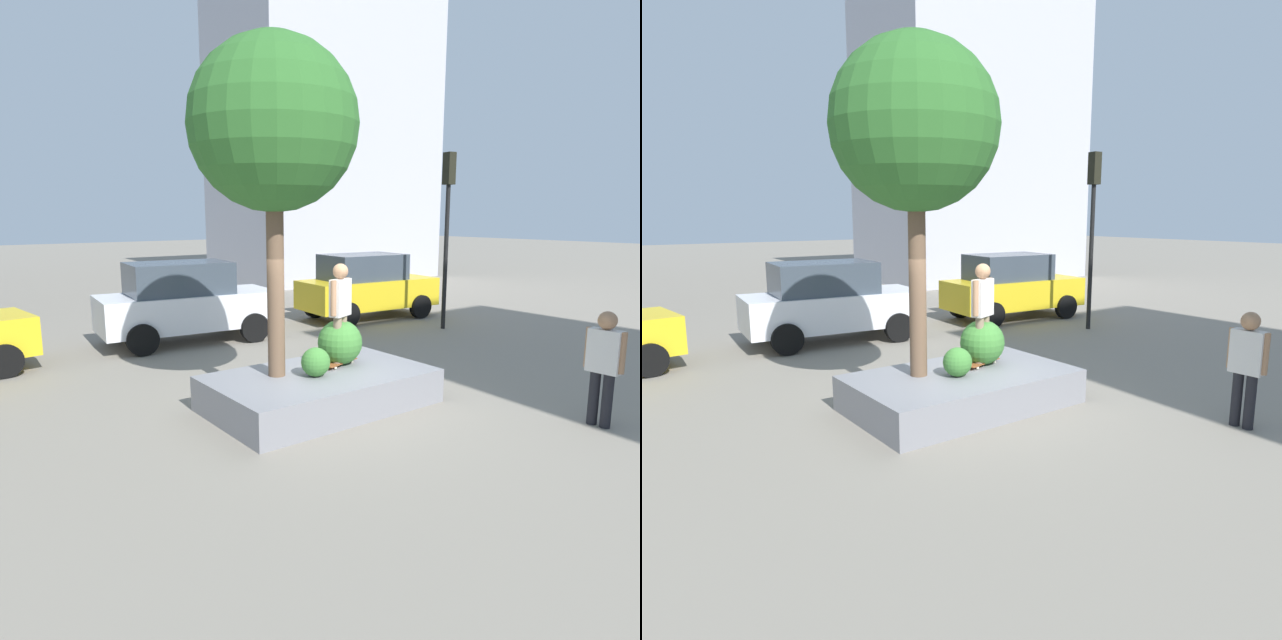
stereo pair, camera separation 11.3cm
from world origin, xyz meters
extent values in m
plane|color=gray|center=(0.00, 0.00, 0.00)|extent=(120.00, 120.00, 0.00)
cube|color=gray|center=(-0.16, 0.07, 0.29)|extent=(3.68, 2.20, 0.58)
cylinder|color=brown|center=(-0.82, 0.37, 2.20)|extent=(0.28, 0.28, 3.23)
sphere|color=#2D6628|center=(-0.82, 0.37, 4.54)|extent=(2.64, 2.64, 2.64)
sphere|color=#3D7A33|center=(0.46, 0.31, 0.98)|extent=(0.79, 0.79, 0.79)
sphere|color=#3D7A33|center=(-0.34, -0.06, 0.82)|extent=(0.48, 0.48, 0.48)
cube|color=brown|center=(0.40, 0.23, 0.65)|extent=(0.83, 0.43, 0.02)
sphere|color=beige|center=(0.62, 0.38, 0.61)|extent=(0.06, 0.06, 0.06)
sphere|color=beige|center=(0.67, 0.22, 0.61)|extent=(0.06, 0.06, 0.06)
sphere|color=beige|center=(0.13, 0.24, 0.61)|extent=(0.06, 0.06, 0.06)
sphere|color=beige|center=(0.18, 0.08, 0.61)|extent=(0.06, 0.06, 0.06)
cylinder|color=#847056|center=(0.31, 0.19, 1.06)|extent=(0.15, 0.15, 0.82)
cylinder|color=#847056|center=(0.49, 0.27, 1.06)|extent=(0.15, 0.15, 0.82)
cube|color=silver|center=(0.40, 0.23, 1.79)|extent=(0.50, 0.36, 0.64)
cylinder|color=#9E7251|center=(0.18, 0.14, 1.81)|extent=(0.10, 0.10, 0.60)
cylinder|color=#9E7251|center=(0.62, 0.32, 1.81)|extent=(0.10, 0.10, 0.60)
sphere|color=#9E7251|center=(0.40, 0.23, 2.24)|extent=(0.27, 0.27, 0.27)
cylinder|color=black|center=(-4.15, 5.14, 0.34)|extent=(0.70, 0.28, 0.68)
cube|color=white|center=(0.15, 6.05, 0.81)|extent=(4.52, 2.28, 0.87)
cube|color=#38424C|center=(-0.06, 6.07, 1.63)|extent=(2.59, 1.86, 0.78)
cylinder|color=black|center=(1.64, 6.81, 0.37)|extent=(0.76, 0.29, 0.74)
cylinder|color=black|center=(1.44, 4.99, 0.37)|extent=(0.76, 0.29, 0.74)
cylinder|color=black|center=(-1.14, 7.10, 0.37)|extent=(0.76, 0.29, 0.74)
cylinder|color=black|center=(-1.33, 5.28, 0.37)|extent=(0.76, 0.29, 0.74)
cube|color=gold|center=(6.00, 5.82, 0.79)|extent=(4.43, 2.16, 0.86)
cube|color=#38424C|center=(5.78, 5.84, 1.61)|extent=(2.53, 1.78, 0.77)
cylinder|color=black|center=(7.44, 6.60, 0.36)|extent=(0.74, 0.28, 0.73)
cylinder|color=black|center=(7.29, 4.81, 0.36)|extent=(0.74, 0.28, 0.73)
cylinder|color=black|center=(4.70, 6.83, 0.36)|extent=(0.74, 0.28, 0.73)
cylinder|color=black|center=(4.55, 5.04, 0.36)|extent=(0.74, 0.28, 0.73)
cylinder|color=black|center=(6.61, 3.29, 1.99)|extent=(0.12, 0.12, 3.99)
cube|color=black|center=(6.61, 3.29, 4.41)|extent=(0.27, 0.31, 0.85)
sphere|color=red|center=(6.75, 3.27, 4.66)|extent=(0.14, 0.14, 0.14)
sphere|color=gold|center=(6.75, 3.27, 4.38)|extent=(0.14, 0.14, 0.14)
sphere|color=green|center=(6.75, 3.27, 4.10)|extent=(0.14, 0.14, 0.14)
cylinder|color=black|center=(2.73, -3.32, 0.42)|extent=(0.15, 0.15, 0.85)
cylinder|color=black|center=(2.72, -3.11, 0.42)|extent=(0.15, 0.15, 0.85)
cube|color=silver|center=(2.73, -3.22, 1.18)|extent=(0.22, 0.49, 0.66)
cylinder|color=#9E7251|center=(2.74, -3.47, 1.19)|extent=(0.10, 0.10, 0.62)
cylinder|color=#9E7251|center=(2.72, -2.97, 1.19)|extent=(0.10, 0.10, 0.62)
sphere|color=#9E7251|center=(2.73, -3.22, 1.64)|extent=(0.28, 0.28, 0.28)
cube|color=#B2B2BC|center=(12.00, 15.93, 7.30)|extent=(10.19, 6.23, 14.60)
camera|label=1|loc=(-5.65, -7.29, 3.20)|focal=31.86mm
camera|label=2|loc=(-5.56, -7.35, 3.20)|focal=31.86mm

